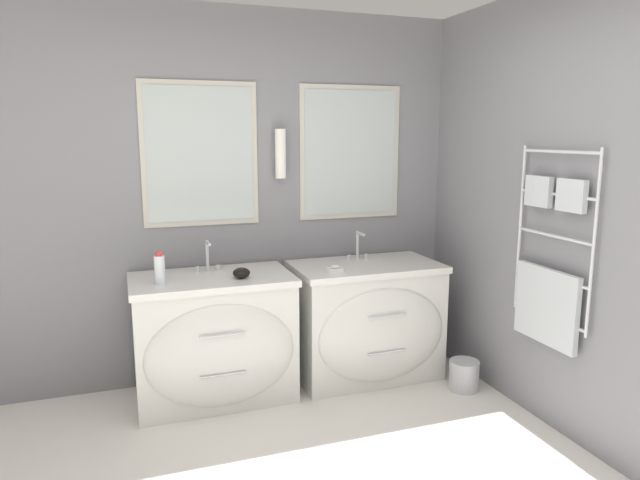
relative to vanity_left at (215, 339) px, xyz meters
The scene contains 10 objects.
wall_back 0.99m from the vanity_left, 66.37° to the left, with size 4.99×0.16×2.60m.
wall_right 2.21m from the vanity_left, 21.95° to the right, with size 0.13×4.05×2.60m.
vanity_left is the anchor object (origin of this frame).
vanity_right 1.10m from the vanity_left, ahead, with size 1.04×0.68×0.83m.
faucet_left 0.55m from the vanity_left, 90.00° to the left, with size 0.17×0.13×0.21m.
faucet_right 1.23m from the vanity_left, ahead, with size 0.17×0.13×0.21m.
toiletry_bottle 0.61m from the vanity_left, 169.39° to the right, with size 0.07×0.07×0.20m.
amenity_bowl 0.49m from the vanity_left, 22.57° to the right, with size 0.11×0.11×0.07m.
soap_dish 0.92m from the vanity_left, ahead, with size 0.10×0.07×0.04m.
waste_bin 1.73m from the vanity_left, 14.75° to the right, with size 0.21×0.21×0.21m.
Camera 1 is at (-0.69, -1.93, 1.74)m, focal length 32.00 mm.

